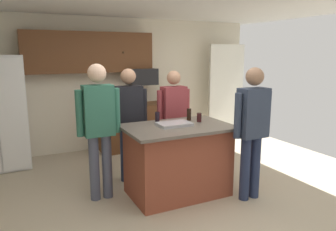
% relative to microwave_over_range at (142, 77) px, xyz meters
% --- Properties ---
extents(floor, '(7.04, 7.04, 0.00)m').
position_rel_microwave_over_range_xyz_m(floor, '(-0.60, -2.50, -1.45)').
color(floor, '#B7A88E').
rests_on(floor, ground).
extents(back_wall, '(6.40, 0.10, 2.60)m').
position_rel_microwave_over_range_xyz_m(back_wall, '(-0.60, 0.30, -0.15)').
color(back_wall, beige).
rests_on(back_wall, ground).
extents(french_door_window_panel, '(0.90, 0.06, 2.00)m').
position_rel_microwave_over_range_xyz_m(french_door_window_panel, '(2.00, -0.10, -0.35)').
color(french_door_window_panel, white).
rests_on(french_door_window_panel, ground).
extents(cabinet_run_upper, '(2.40, 0.38, 0.75)m').
position_rel_microwave_over_range_xyz_m(cabinet_run_upper, '(-1.00, 0.10, 0.48)').
color(cabinet_run_upper, brown).
extents(cabinet_run_lower, '(1.80, 0.63, 0.90)m').
position_rel_microwave_over_range_xyz_m(cabinet_run_lower, '(0.00, -0.02, -1.00)').
color(cabinet_run_lower, brown).
rests_on(cabinet_run_lower, ground).
extents(microwave_over_range, '(0.56, 0.40, 0.32)m').
position_rel_microwave_over_range_xyz_m(microwave_over_range, '(0.00, 0.00, 0.00)').
color(microwave_over_range, black).
extents(kitchen_island, '(1.43, 0.95, 0.96)m').
position_rel_microwave_over_range_xyz_m(kitchen_island, '(-0.41, -2.34, -0.96)').
color(kitchen_island, brown).
rests_on(kitchen_island, ground).
extents(person_guest_right, '(0.57, 0.23, 1.74)m').
position_rel_microwave_over_range_xyz_m(person_guest_right, '(0.38, -2.88, -0.44)').
color(person_guest_right, '#232D4C').
rests_on(person_guest_right, ground).
extents(person_elder_center, '(0.57, 0.22, 1.65)m').
position_rel_microwave_over_range_xyz_m(person_elder_center, '(-0.08, -1.56, -0.50)').
color(person_elder_center, tan).
rests_on(person_elder_center, ground).
extents(person_host_foreground, '(0.57, 0.22, 1.70)m').
position_rel_microwave_over_range_xyz_m(person_host_foreground, '(-0.83, -1.58, -0.47)').
color(person_host_foreground, '#232D4C').
rests_on(person_host_foreground, ground).
extents(person_guest_by_door, '(0.57, 0.24, 1.79)m').
position_rel_microwave_over_range_xyz_m(person_guest_by_door, '(-1.39, -2.02, -0.41)').
color(person_guest_by_door, '#4C5166').
rests_on(person_guest_by_door, ground).
extents(glass_stout_tall, '(0.06, 0.06, 0.17)m').
position_rel_microwave_over_range_xyz_m(glass_stout_tall, '(-0.10, -2.08, -0.40)').
color(glass_stout_tall, black).
rests_on(glass_stout_tall, kitchen_island).
extents(glass_short_whisky, '(0.07, 0.07, 0.13)m').
position_rel_microwave_over_range_xyz_m(glass_short_whisky, '(-0.02, -2.24, -0.42)').
color(glass_short_whisky, black).
rests_on(glass_short_whisky, kitchen_island).
extents(glass_dark_ale, '(0.06, 0.06, 0.15)m').
position_rel_microwave_over_range_xyz_m(glass_dark_ale, '(-0.58, -2.04, -0.41)').
color(glass_dark_ale, black).
rests_on(glass_dark_ale, kitchen_island).
extents(serving_tray, '(0.44, 0.30, 0.04)m').
position_rel_microwave_over_range_xyz_m(serving_tray, '(-0.46, -2.31, -0.47)').
color(serving_tray, '#B7B7BC').
rests_on(serving_tray, kitchen_island).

